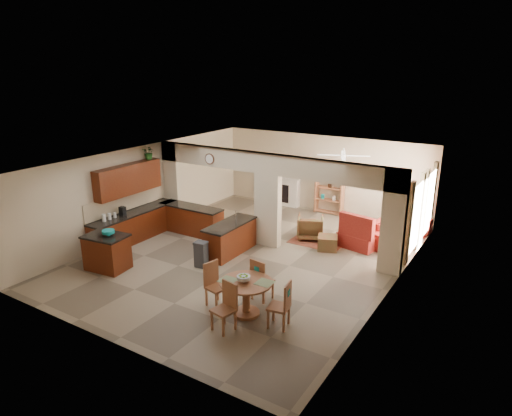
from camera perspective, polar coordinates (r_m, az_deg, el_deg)
The scene contains 39 objects.
floor at distance 13.11m, azimuth -0.80°, elevation -5.99°, with size 10.00×10.00×0.00m, color #82725A.
ceiling at distance 12.26m, azimuth -0.85°, elevation 6.10°, with size 10.00×10.00×0.00m, color white.
wall_back at distance 16.88m, azimuth 8.40°, elevation 4.26°, with size 8.00×8.00×0.00m, color beige.
wall_front at distance 9.11m, azimuth -18.24°, elevation -8.32°, with size 8.00×8.00×0.00m, color beige.
wall_left at distance 15.07m, azimuth -13.75°, elevation 2.31°, with size 10.00×10.00×0.00m, color beige.
wall_right at distance 11.09m, azimuth 16.88°, elevation -3.48°, with size 10.00×10.00×0.00m, color beige.
partition_left_pier at distance 15.56m, azimuth -10.36°, elevation 3.01°, with size 0.60×0.25×2.80m, color beige.
partition_center_pier at distance 13.51m, azimuth 1.47°, elevation -0.26°, with size 0.80×0.25×2.20m, color beige.
partition_right_pier at distance 12.08m, azimuth 16.80°, elevation -1.74°, with size 0.60×0.25×2.80m, color beige.
partition_header at distance 13.15m, azimuth 1.52°, elevation 5.55°, with size 8.00×0.25×0.60m, color beige.
kitchen_counter at distance 14.67m, azimuth -12.13°, elevation -1.82°, with size 2.52×3.29×1.48m.
upper_cabinets at distance 14.28m, azimuth -15.66°, elevation 3.49°, with size 0.35×2.40×0.90m, color #491108.
peninsula at distance 13.16m, azimuth -3.28°, elevation -3.77°, with size 0.70×1.85×0.91m.
wall_clock at distance 14.14m, azimuth -5.84°, elevation 6.12°, with size 0.34×0.34×0.03m, color #532E1B.
rug at distance 14.30m, azimuth 7.85°, elevation -4.07°, with size 1.60×1.30×0.01m, color brown.
fireplace at distance 17.61m, azimuth 3.30°, elevation 2.34°, with size 1.60×0.35×1.20m.
shelving_unit at distance 16.71m, azimuth 9.17°, elevation 2.31°, with size 1.00×0.32×1.80m, color brown.
window_a at distance 13.29m, azimuth 19.37°, elevation -1.15°, with size 0.02×0.90×1.90m, color white.
window_b at distance 14.89m, azimuth 20.87°, elevation 0.66°, with size 0.02×0.90×1.90m, color white.
glazed_door at distance 14.13m, azimuth 20.10°, elevation -0.78°, with size 0.02×0.70×2.10m, color white.
drape_a_left at distance 12.74m, azimuth 18.57°, elevation -1.87°, with size 0.10×0.28×2.30m, color #46201C.
drape_a_right at distance 13.86m, azimuth 19.78°, elevation -0.44°, with size 0.10×0.28×2.30m, color #46201C.
drape_b_left at distance 14.33m, azimuth 20.22°, elevation 0.09°, with size 0.10×0.28×2.30m, color #46201C.
drape_b_right at distance 15.46m, azimuth 21.18°, elevation 1.23°, with size 0.10×0.28×2.30m, color #46201C.
ceiling_fan at distance 14.28m, azimuth 10.88°, elevation 6.45°, with size 1.00×1.00×0.10m, color white.
kitchen_island at distance 12.76m, azimuth -18.12°, elevation -5.25°, with size 1.19×0.91×0.95m.
teal_bowl at distance 12.52m, azimuth -17.97°, elevation -2.97°, with size 0.32×0.32×0.15m, color teal.
trash_can at distance 12.40m, azimuth -6.87°, elevation -5.89°, with size 0.31×0.26×0.66m, color #2F2F32.
dining_table at distance 10.02m, azimuth -1.23°, elevation -10.54°, with size 1.15×1.15×0.79m.
fruit_bowl at distance 9.86m, azimuth -1.57°, elevation -8.79°, with size 0.29×0.29×0.16m, color #62A523.
sofa at distance 14.71m, azimuth 17.50°, elevation -2.57°, with size 1.01×2.58×0.75m, color maroon.
chaise at distance 14.01m, azimuth 12.80°, elevation -3.88°, with size 1.09×0.89×0.44m, color maroon.
armchair at distance 14.35m, azimuth 6.80°, elevation -2.38°, with size 0.79×0.81×0.74m, color maroon.
ottoman at distance 13.64m, azimuth 8.93°, elevation -4.31°, with size 0.56×0.56×0.41m, color maroon.
plant at distance 14.77m, azimuth -13.23°, elevation 6.76°, with size 0.38×0.33×0.43m, color #1B5015.
chair_north at distance 10.56m, azimuth 0.53°, elevation -8.79°, with size 0.48×0.48×1.02m.
chair_east at distance 9.56m, azimuth 3.36°, elevation -11.81°, with size 0.49×0.49×1.02m.
chair_south at distance 9.53m, azimuth -3.73°, elevation -11.94°, with size 0.49×0.49×1.02m.
chair_west at distance 10.43m, azimuth -5.25°, elevation -9.21°, with size 0.50×0.50×1.02m.
Camera 1 is at (6.50, -10.10, 5.25)m, focal length 32.00 mm.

